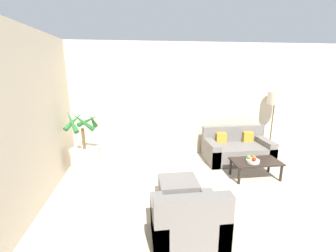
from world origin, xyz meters
name	(u,v)px	position (x,y,z in m)	size (l,w,h in m)	color
wall_back	(219,100)	(0.00, 6.32, 1.35)	(8.62, 0.06, 2.70)	beige
potted_palm	(85,155)	(-3.10, 5.53, 0.37)	(0.70, 0.69, 1.34)	beige
sofa_loveseat	(237,150)	(0.28, 5.72, 0.26)	(1.49, 0.83, 0.76)	slate
floor_lamp	(275,101)	(1.30, 6.03, 1.34)	(0.35, 0.35, 1.57)	brown
coffee_table	(256,163)	(0.27, 4.83, 0.31)	(0.93, 0.50, 0.36)	black
fruit_bowl	(253,161)	(0.17, 4.77, 0.38)	(0.25, 0.25, 0.05)	beige
apple_red	(254,159)	(0.15, 4.70, 0.45)	(0.07, 0.07, 0.07)	red
apple_green	(249,157)	(0.10, 4.81, 0.45)	(0.08, 0.08, 0.08)	olive
orange_fruit	(254,158)	(0.19, 4.77, 0.45)	(0.07, 0.07, 0.07)	orange
armchair	(188,224)	(-1.43, 3.32, 0.26)	(0.86, 0.76, 0.80)	slate
ottoman	(178,191)	(-1.39, 4.19, 0.20)	(0.60, 0.55, 0.39)	slate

